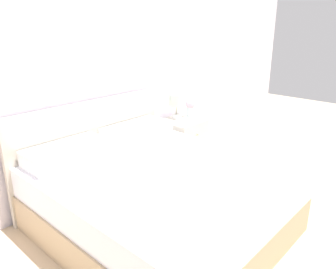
{
  "coord_description": "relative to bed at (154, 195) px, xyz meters",
  "views": [
    {
      "loc": [
        -1.77,
        -2.69,
        1.73
      ],
      "look_at": [
        0.58,
        -0.53,
        0.63
      ],
      "focal_mm": 35.0,
      "sensor_mm": 36.0,
      "label": 1
    }
  ],
  "objects": [
    {
      "name": "ground_plane",
      "position": [
        0.0,
        0.9,
        -0.31
      ],
      "size": [
        12.0,
        12.0,
        0.0
      ],
      "primitive_type": "plane",
      "color": "#CCB28E"
    },
    {
      "name": "alarm_clock",
      "position": [
        1.09,
        0.56,
        0.33
      ],
      "size": [
        0.07,
        0.05,
        0.06
      ],
      "color": "white",
      "rests_on": "nightstand"
    },
    {
      "name": "table_lamp",
      "position": [
        1.16,
        0.76,
        0.51
      ],
      "size": [
        0.18,
        0.18,
        0.31
      ],
      "color": "white",
      "rests_on": "nightstand"
    },
    {
      "name": "flower_vase",
      "position": [
        1.35,
        0.69,
        0.42
      ],
      "size": [
        0.12,
        0.12,
        0.22
      ],
      "color": "silver",
      "rests_on": "nightstand"
    },
    {
      "name": "nightstand",
      "position": [
        1.16,
        0.66,
        -0.01
      ],
      "size": [
        0.47,
        0.47,
        0.6
      ],
      "color": "silver",
      "rests_on": "ground_plane"
    },
    {
      "name": "bed",
      "position": [
        0.0,
        0.0,
        0.0
      ],
      "size": [
        1.74,
        1.94,
        0.99
      ],
      "color": "tan",
      "rests_on": "ground_plane"
    },
    {
      "name": "wall_back",
      "position": [
        0.0,
        0.97,
        0.99
      ],
      "size": [
        8.0,
        0.06,
        2.6
      ],
      "color": "white",
      "rests_on": "ground_plane"
    }
  ]
}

